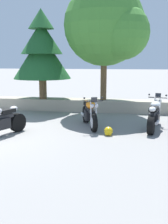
{
  "coord_description": "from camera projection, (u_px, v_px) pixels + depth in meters",
  "views": [
    {
      "loc": [
        4.62,
        -7.65,
        2.39
      ],
      "look_at": [
        3.16,
        1.2,
        0.65
      ],
      "focal_mm": 43.59,
      "sensor_mm": 36.0,
      "label": 1
    }
  ],
  "objects": [
    {
      "name": "stone_wall",
      "position": [
        32.0,
        104.0,
        13.2
      ],
      "size": [
        36.0,
        0.8,
        0.55
      ],
      "primitive_type": "cube",
      "color": "#A89E89",
      "rests_on": "ground"
    },
    {
      "name": "motorcycle_silver_near_left",
      "position": [
        0.0,
        122.0,
        8.46
      ],
      "size": [
        1.05,
        1.95,
        1.18
      ],
      "color": "black",
      "rests_on": "ground"
    },
    {
      "name": "motorcycle_orange_centre",
      "position": [
        90.0,
        113.0,
        9.73
      ],
      "size": [
        0.96,
        2.0,
        1.18
      ],
      "color": "black",
      "rests_on": "ground"
    },
    {
      "name": "motorcycle_white_far_right",
      "position": [
        155.0,
        115.0,
        9.38
      ],
      "size": [
        0.78,
        2.04,
        1.18
      ],
      "color": "black",
      "rests_on": "ground"
    },
    {
      "name": "rider_helmet",
      "position": [
        108.0,
        131.0,
        8.68
      ],
      "size": [
        0.28,
        0.28,
        0.28
      ],
      "color": "yellow",
      "rests_on": "ground"
    },
    {
      "name": "pine_tree_far_left",
      "position": [
        42.0,
        50.0,
        12.46
      ],
      "size": [
        2.66,
        2.66,
        4.09
      ],
      "color": "brown",
      "rests_on": "stone_wall"
    },
    {
      "name": "leafy_tree_mid_left",
      "position": [
        108.0,
        27.0,
        11.82
      ],
      "size": [
        3.74,
        3.56,
        5.1
      ],
      "color": "brown",
      "rests_on": "stone_wall"
    }
  ]
}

